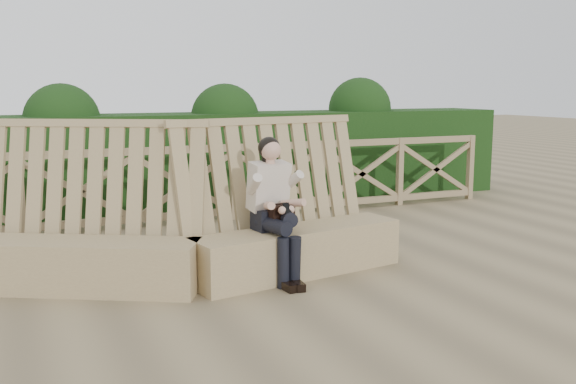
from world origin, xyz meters
name	(u,v)px	position (x,y,z in m)	size (l,w,h in m)	color
ground	(283,295)	(0.00, 0.00, 0.00)	(60.00, 60.00, 0.00)	brown
bench	(192,240)	(-0.63, 0.83, 0.41)	(4.44, 1.78, 1.62)	#927953
woman	(274,203)	(0.15, 0.55, 0.78)	(0.42, 0.85, 1.43)	black
guardrail	(185,185)	(0.00, 3.50, 0.55)	(10.10, 0.09, 1.10)	olive
hedge	(165,162)	(0.00, 4.70, 0.75)	(12.00, 1.20, 1.50)	black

